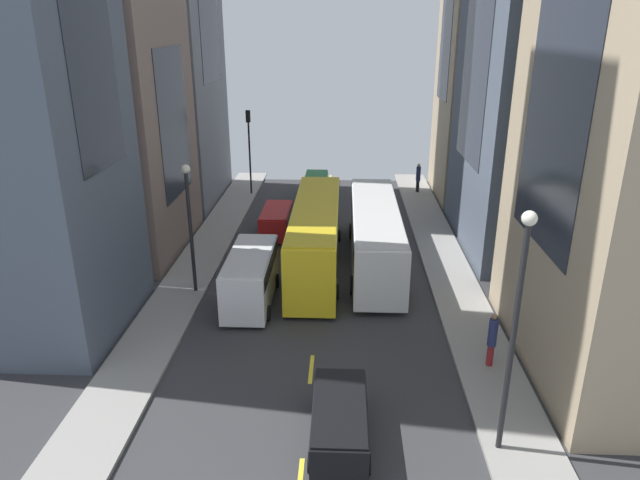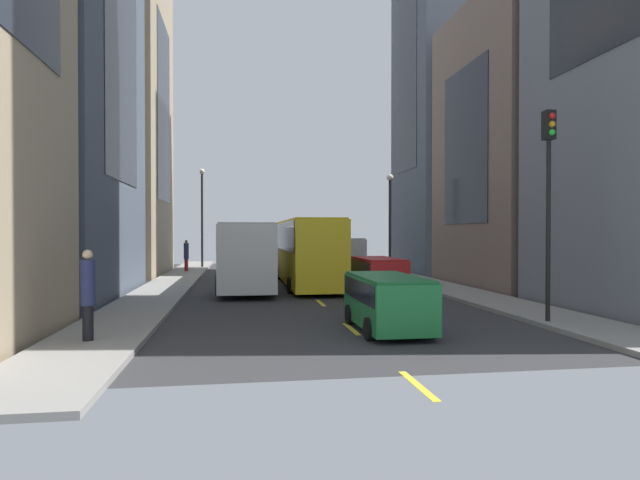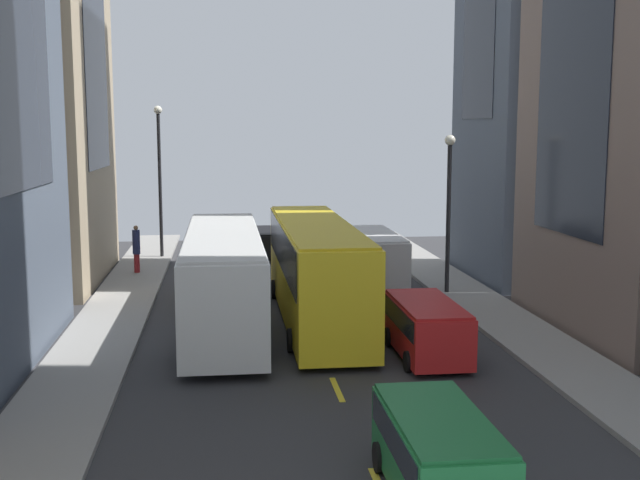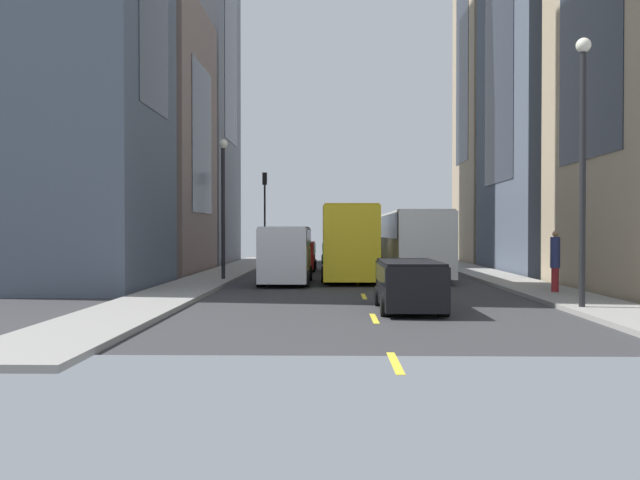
% 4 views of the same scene
% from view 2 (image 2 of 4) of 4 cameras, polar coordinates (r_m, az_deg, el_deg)
% --- Properties ---
extents(ground_plane, '(40.64, 40.64, 0.00)m').
position_cam_2_polar(ground_plane, '(30.91, -2.49, -4.62)').
color(ground_plane, '#333335').
extents(sidewalk_west, '(2.56, 44.00, 0.15)m').
position_cam_2_polar(sidewalk_west, '(30.94, -15.61, -4.50)').
color(sidewalk_west, gray).
rests_on(sidewalk_west, ground).
extents(sidewalk_east, '(2.56, 44.00, 0.15)m').
position_cam_2_polar(sidewalk_east, '(32.43, 10.01, -4.24)').
color(sidewalk_east, gray).
rests_on(sidewalk_east, ground).
extents(lane_stripe_0, '(0.16, 2.00, 0.01)m').
position_cam_2_polar(lane_stripe_0, '(10.56, 10.47, -15.10)').
color(lane_stripe_0, yellow).
rests_on(lane_stripe_0, ground).
extents(lane_stripe_1, '(0.16, 2.00, 0.01)m').
position_cam_2_polar(lane_stripe_1, '(16.20, 3.37, -9.50)').
color(lane_stripe_1, yellow).
rests_on(lane_stripe_1, ground).
extents(lane_stripe_2, '(0.16, 2.00, 0.01)m').
position_cam_2_polar(lane_stripe_2, '(22.03, 0.08, -6.77)').
color(lane_stripe_2, yellow).
rests_on(lane_stripe_2, ground).
extents(lane_stripe_3, '(0.16, 2.00, 0.01)m').
position_cam_2_polar(lane_stripe_3, '(27.94, -1.82, -5.18)').
color(lane_stripe_3, yellow).
rests_on(lane_stripe_3, ground).
extents(lane_stripe_4, '(0.16, 2.00, 0.01)m').
position_cam_2_polar(lane_stripe_4, '(33.88, -3.04, -4.14)').
color(lane_stripe_4, yellow).
rests_on(lane_stripe_4, ground).
extents(lane_stripe_5, '(0.16, 2.00, 0.01)m').
position_cam_2_polar(lane_stripe_5, '(39.83, -3.90, -3.41)').
color(lane_stripe_5, yellow).
rests_on(lane_stripe_5, ground).
extents(lane_stripe_6, '(0.16, 2.00, 0.01)m').
position_cam_2_polar(lane_stripe_6, '(45.80, -4.54, -2.87)').
color(lane_stripe_6, yellow).
rests_on(lane_stripe_6, ground).
extents(lane_stripe_7, '(0.16, 2.00, 0.01)m').
position_cam_2_polar(lane_stripe_7, '(51.78, -5.02, -2.45)').
color(lane_stripe_7, yellow).
rests_on(lane_stripe_7, ground).
extents(building_west_1, '(7.40, 11.79, 23.10)m').
position_cam_2_polar(building_west_1, '(27.93, -28.30, 18.72)').
color(building_west_1, '#4C5666').
rests_on(building_west_1, ground).
extents(building_west_2, '(7.21, 11.06, 22.76)m').
position_cam_2_polar(building_west_2, '(40.37, -21.60, 12.83)').
color(building_west_2, tan).
rests_on(building_west_2, ground).
extents(building_east_1, '(8.26, 9.69, 15.09)m').
position_cam_2_polar(building_east_1, '(31.41, 22.22, 9.22)').
color(building_east_1, '#7A665B').
rests_on(building_east_1, ground).
extents(building_east_2, '(6.74, 7.81, 32.72)m').
position_cam_2_polar(building_east_2, '(41.77, 13.94, 19.53)').
color(building_east_2, '#4C5666').
rests_on(building_east_2, ground).
extents(city_bus_white, '(2.80, 12.87, 3.35)m').
position_cam_2_polar(city_bus_white, '(28.80, -8.03, -1.01)').
color(city_bus_white, silver).
rests_on(city_bus_white, ground).
extents(streetcar_yellow, '(2.70, 12.92, 3.59)m').
position_cam_2_polar(streetcar_yellow, '(29.54, -1.61, -0.74)').
color(streetcar_yellow, yellow).
rests_on(streetcar_yellow, ground).
extents(delivery_van_white, '(2.25, 5.68, 2.58)m').
position_cam_2_polar(delivery_van_white, '(34.55, 2.29, -1.54)').
color(delivery_van_white, white).
rests_on(delivery_van_white, ground).
extents(car_green_0, '(1.92, 4.14, 1.63)m').
position_cam_2_polar(car_green_0, '(15.86, 7.23, -6.23)').
color(car_green_0, '#1E7238').
rests_on(car_green_0, ground).
extents(car_black_1, '(1.91, 4.20, 1.50)m').
position_cam_2_polar(car_black_1, '(43.90, -5.88, -1.87)').
color(car_black_1, black).
rests_on(car_black_1, ground).
extents(car_red_2, '(1.94, 4.36, 1.73)m').
position_cam_2_polar(car_red_2, '(25.14, 6.21, -3.52)').
color(car_red_2, red).
rests_on(car_red_2, ground).
extents(pedestrian_walking_far, '(0.35, 0.35, 2.25)m').
position_cam_2_polar(pedestrian_walking_far, '(39.39, -14.17, -1.52)').
color(pedestrian_walking_far, maroon).
rests_on(pedestrian_walking_far, ground).
extents(pedestrian_crossing_mid, '(0.36, 0.36, 2.31)m').
position_cam_2_polar(pedestrian_crossing_mid, '(14.78, -23.66, -5.13)').
color(pedestrian_crossing_mid, black).
rests_on(pedestrian_crossing_mid, ground).
extents(traffic_light_near_corner, '(0.32, 0.44, 6.53)m').
position_cam_2_polar(traffic_light_near_corner, '(18.00, 23.36, 6.27)').
color(traffic_light_near_corner, black).
rests_on(traffic_light_near_corner, ground).
extents(streetlamp_near, '(0.44, 0.44, 6.53)m').
position_cam_2_polar(streetlamp_near, '(34.36, 7.53, 2.90)').
color(streetlamp_near, black).
rests_on(streetlamp_near, ground).
extents(streetlamp_far, '(0.44, 0.44, 7.96)m').
position_cam_2_polar(streetlamp_far, '(44.09, -12.55, 3.40)').
color(streetlamp_far, black).
rests_on(streetlamp_far, ground).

